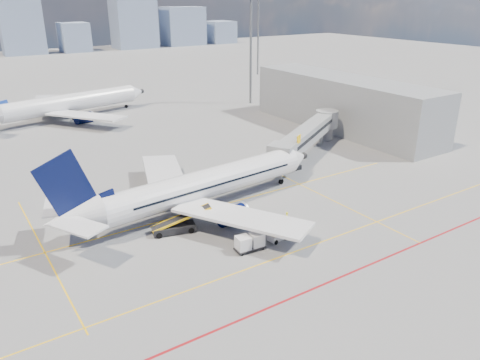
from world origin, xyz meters
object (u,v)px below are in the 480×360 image
object	(u,v)px
baggage_tug	(277,235)
cargo_dolly	(250,242)
ramp_worker	(287,218)
belt_loader	(175,227)
main_aircraft	(197,187)
second_aircraft	(64,104)

from	to	relation	value
baggage_tug	cargo_dolly	distance (m)	3.54
cargo_dolly	baggage_tug	bearing A→B (deg)	5.27
cargo_dolly	ramp_worker	bearing A→B (deg)	23.77
baggage_tug	belt_loader	bearing A→B (deg)	129.13
baggage_tug	cargo_dolly	world-z (taller)	cargo_dolly
baggage_tug	belt_loader	world-z (taller)	belt_loader
main_aircraft	second_aircraft	xyz separation A→B (m)	(-1.70, 55.50, -0.00)
second_aircraft	cargo_dolly	bearing A→B (deg)	-100.37
main_aircraft	belt_loader	xyz separation A→B (m)	(-4.71, -3.45, -2.51)
second_aircraft	ramp_worker	bearing A→B (deg)	-94.29
belt_loader	ramp_worker	distance (m)	12.74
main_aircraft	baggage_tug	world-z (taller)	main_aircraft
main_aircraft	belt_loader	world-z (taller)	main_aircraft
main_aircraft	second_aircraft	bearing A→B (deg)	86.40
second_aircraft	ramp_worker	world-z (taller)	second_aircraft
belt_loader	ramp_worker	bearing A→B (deg)	-10.86
baggage_tug	ramp_worker	distance (m)	4.03
main_aircraft	belt_loader	size ratio (longest dim) A/B	5.40
second_aircraft	cargo_dolly	distance (m)	66.80
second_aircraft	cargo_dolly	world-z (taller)	second_aircraft
second_aircraft	belt_loader	world-z (taller)	second_aircraft
cargo_dolly	ramp_worker	xyz separation A→B (m)	(6.82, 2.39, -0.14)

